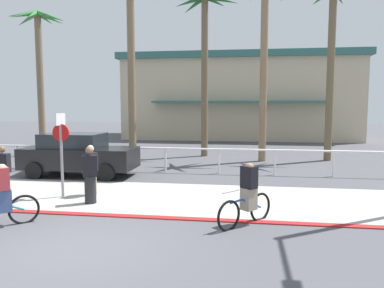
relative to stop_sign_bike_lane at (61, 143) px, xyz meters
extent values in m
plane|color=#4C4C51|center=(2.18, 6.15, -1.68)|extent=(80.00, 80.00, 0.00)
cube|color=#ADAAA0|center=(2.18, 0.35, -1.67)|extent=(44.00, 4.00, 0.02)
cube|color=maroon|center=(2.18, -1.65, -1.66)|extent=(44.00, 0.24, 0.03)
cube|color=#BCAD8E|center=(4.85, 22.39, 1.49)|extent=(18.48, 8.46, 6.33)
cube|color=#2D605B|center=(4.85, 22.39, 4.90)|extent=(19.08, 9.06, 0.50)
cube|color=#2D605B|center=(4.85, 17.65, 1.32)|extent=(12.94, 1.20, 0.16)
cylinder|color=white|center=(2.18, 4.65, -0.68)|extent=(26.86, 0.08, 0.08)
cylinder|color=white|center=(-4.54, 4.65, -1.18)|extent=(0.08, 0.08, 1.00)
cylinder|color=white|center=(-2.30, 4.65, -1.18)|extent=(0.08, 0.08, 1.00)
cylinder|color=white|center=(-0.06, 4.65, -1.18)|extent=(0.08, 0.08, 1.00)
cylinder|color=white|center=(2.18, 4.65, -1.18)|extent=(0.08, 0.08, 1.00)
cylinder|color=white|center=(4.42, 4.65, -1.18)|extent=(0.08, 0.08, 1.00)
cylinder|color=white|center=(6.66, 4.65, -1.18)|extent=(0.08, 0.08, 1.00)
cylinder|color=white|center=(8.89, 4.65, -1.18)|extent=(0.08, 0.08, 1.00)
cylinder|color=gray|center=(0.00, 0.00, -0.58)|extent=(0.08, 0.08, 2.20)
cube|color=white|center=(0.00, 0.00, 0.70)|extent=(0.04, 0.56, 0.36)
cylinder|color=red|center=(0.00, 0.00, 0.30)|extent=(0.52, 0.03, 0.52)
cylinder|color=#756047|center=(-5.82, 9.01, 2.21)|extent=(0.36, 0.36, 7.77)
cone|color=#387F3D|center=(-5.04, 9.01, 5.84)|extent=(1.65, 0.32, 0.80)
cone|color=#387F3D|center=(-5.30, 9.45, 5.86)|extent=(1.32, 1.18, 0.76)
cone|color=#387F3D|center=(-5.71, 9.61, 5.90)|extent=(0.54, 1.35, 0.69)
cone|color=#387F3D|center=(-6.20, 9.66, 5.96)|extent=(1.06, 1.51, 0.57)
cone|color=#387F3D|center=(-6.57, 9.28, 5.82)|extent=(1.71, 0.88, 0.84)
cone|color=#387F3D|center=(-6.54, 8.75, 5.95)|extent=(1.60, 0.84, 0.59)
cone|color=#387F3D|center=(-6.20, 8.34, 5.83)|extent=(1.10, 1.58, 0.82)
cone|color=#387F3D|center=(-5.71, 8.38, 5.83)|extent=(0.56, 1.44, 0.82)
cone|color=#387F3D|center=(-5.22, 8.51, 5.90)|extent=(1.47, 1.30, 0.69)
cylinder|color=#756047|center=(0.04, 6.98, 2.55)|extent=(0.36, 0.36, 8.46)
cylinder|color=brown|center=(3.22, 9.81, 2.56)|extent=(0.36, 0.36, 8.47)
cone|color=#235B2D|center=(4.10, 9.81, 6.58)|extent=(1.84, 0.32, 0.74)
cone|color=#235B2D|center=(3.72, 10.31, 6.64)|extent=(1.27, 1.27, 0.62)
cone|color=#235B2D|center=(3.22, 10.67, 6.56)|extent=(0.32, 1.82, 0.77)
cone|color=#235B2D|center=(2.57, 10.46, 6.54)|extent=(1.60, 1.60, 0.82)
cone|color=#235B2D|center=(2.43, 9.81, 6.55)|extent=(1.68, 0.32, 0.79)
cylinder|color=#846B4C|center=(6.28, 8.37, 2.64)|extent=(0.36, 0.36, 8.63)
cylinder|color=brown|center=(9.56, 9.05, 2.52)|extent=(0.36, 0.36, 8.39)
cube|color=black|center=(-0.97, 3.32, -0.95)|extent=(4.40, 1.80, 0.80)
cube|color=#1E2328|center=(-1.22, 3.32, -0.27)|extent=(2.29, 1.58, 0.56)
cylinder|color=black|center=(0.43, 4.22, -1.35)|extent=(0.66, 0.22, 0.66)
cylinder|color=black|center=(0.43, 2.42, -1.35)|extent=(0.66, 0.22, 0.66)
cylinder|color=black|center=(-2.38, 4.22, -1.35)|extent=(0.66, 0.22, 0.66)
cylinder|color=black|center=(-2.38, 2.42, -1.35)|extent=(0.66, 0.22, 0.66)
torus|color=black|center=(5.16, -2.29, -1.35)|extent=(0.52, 0.58, 0.72)
torus|color=black|center=(5.88, -1.46, -1.35)|extent=(0.52, 0.58, 0.72)
cylinder|color=#2851A8|center=(5.66, -1.72, -1.20)|extent=(0.49, 0.55, 0.35)
cylinder|color=#2851A8|center=(5.32, -2.11, -1.06)|extent=(0.29, 0.32, 0.07)
cylinder|color=#2851A8|center=(5.60, -1.79, -1.13)|extent=(0.05, 0.05, 0.44)
cylinder|color=silver|center=(5.19, -2.25, -0.80)|extent=(0.36, 0.40, 0.04)
cube|color=gray|center=(5.60, -1.79, -1.07)|extent=(0.42, 0.43, 0.52)
cube|color=black|center=(5.60, -1.79, -0.55)|extent=(0.43, 0.42, 0.52)
sphere|color=#9E7556|center=(5.60, -1.79, -0.32)|extent=(0.22, 0.22, 0.22)
torus|color=black|center=(0.30, -2.50, -1.35)|extent=(0.56, 0.54, 0.72)
cylinder|color=#197F7A|center=(0.06, -2.73, -1.20)|extent=(0.53, 0.51, 0.35)
cylinder|color=#197F7A|center=(-0.01, -2.79, -1.13)|extent=(0.05, 0.05, 0.44)
cube|color=#384C7A|center=(-0.01, -2.79, -1.07)|extent=(0.42, 0.42, 0.52)
cube|color=#A33338|center=(-0.01, -2.79, -0.55)|extent=(0.42, 0.43, 0.52)
sphere|color=#D6A884|center=(-0.01, -2.79, -0.32)|extent=(0.22, 0.22, 0.22)
cylinder|color=#232326|center=(1.15, -0.59, -1.28)|extent=(0.43, 0.43, 0.79)
cube|color=black|center=(1.15, -0.59, -0.59)|extent=(0.47, 0.40, 0.61)
sphere|color=brown|center=(1.15, -0.59, -0.15)|extent=(0.22, 0.22, 0.22)
cylinder|color=#232326|center=(-1.77, -0.28, -1.30)|extent=(0.35, 0.35, 0.76)
cube|color=black|center=(-1.77, -0.28, -0.63)|extent=(0.43, 0.30, 0.58)
sphere|color=brown|center=(-1.77, -0.28, -0.20)|extent=(0.21, 0.21, 0.21)
cylinder|color=gray|center=(0.78, 0.33, -1.30)|extent=(0.39, 0.39, 0.76)
cube|color=black|center=(0.78, 0.33, -0.63)|extent=(0.35, 0.45, 0.58)
sphere|color=beige|center=(0.78, 0.33, -0.20)|extent=(0.21, 0.21, 0.21)
camera|label=1|loc=(5.54, -10.57, 1.15)|focal=35.27mm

